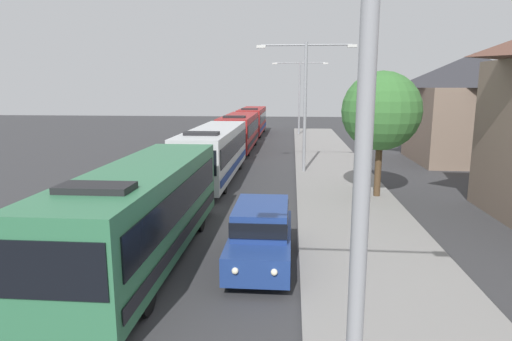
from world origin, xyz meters
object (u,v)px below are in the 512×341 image
Objects in this scene: bus_middle at (239,131)px; streetlamp_near at (365,109)px; bus_lead at (144,209)px; streetlamp_far at (300,89)px; roadside_tree at (381,111)px; bus_fourth_in_line at (252,120)px; bus_second_in_line at (214,151)px; streetlamp_mid at (305,93)px; white_suv at (261,232)px.

streetlamp_near is (5.40, -32.89, 3.54)m from bus_middle.
streetlamp_far reaches higher than bus_lead.
roadside_tree reaches higher than bus_middle.
streetlamp_near reaches higher than bus_fourth_in_line.
bus_second_in_line is (0.00, 12.49, 0.00)m from bus_lead.
streetlamp_mid is 1.32× the size of roadside_tree.
bus_second_in_line is 10.05m from roadside_tree.
bus_lead is 0.92× the size of bus_second_in_line.
bus_fourth_in_line is 30.38m from roadside_tree.
streetlamp_mid is 7.07m from roadside_tree.
bus_fourth_in_line is at bearing 103.30° from streetlamp_mid.
bus_second_in_line is 1.07× the size of bus_middle.
streetlamp_mid is at bearing -90.00° from streetlamp_far.
streetlamp_near is 16.87m from roadside_tree.
bus_middle is 12.10m from streetlamp_mid.
streetlamp_far is at bearing -2.40° from bus_fourth_in_line.
bus_second_in_line is at bearing 106.48° from white_suv.
roadside_tree is at bearing -72.98° from bus_fourth_in_line.
bus_middle reaches higher than white_suv.
bus_second_in_line is 1.43× the size of streetlamp_far.
streetlamp_mid is at bearing 90.00° from streetlamp_near.
streetlamp_mid is at bearing 69.78° from bus_lead.
bus_fourth_in_line is (0.00, 37.49, 0.00)m from bus_lead.
bus_fourth_in_line is at bearing 96.78° from streetlamp_near.
bus_middle is 12.55m from bus_fourth_in_line.
white_suv is (3.70, -12.50, -0.66)m from bus_second_in_line.
bus_second_in_line is 6.74m from streetlamp_mid.
roadside_tree is (3.46, -28.72, -0.86)m from streetlamp_far.
streetlamp_mid is at bearing 83.39° from white_suv.
streetlamp_near reaches higher than white_suv.
bus_fourth_in_line is at bearing 90.00° from bus_lead.
streetlamp_mid is 0.98× the size of streetlamp_far.
streetlamp_far reaches higher than streetlamp_mid.
bus_second_in_line is 24.99m from bus_fourth_in_line.
white_suv is at bearing 102.09° from streetlamp_near.
roadside_tree is at bearing -83.13° from streetlamp_far.
bus_second_in_line is 21.43m from streetlamp_near.
bus_middle is at bearing 118.38° from roadside_tree.
bus_middle is at bearing 90.00° from bus_second_in_line.
streetlamp_near is 1.02× the size of streetlamp_far.
bus_lead is 12.59m from roadside_tree.
streetlamp_far is 1.34× the size of roadside_tree.
streetlamp_far is (5.40, 12.32, 3.50)m from bus_middle.
bus_middle is 2.32× the size of white_suv.
streetlamp_far is (0.00, 22.60, 0.09)m from streetlamp_mid.
roadside_tree is (3.46, -6.11, -0.77)m from streetlamp_mid.
bus_middle is at bearing 98.43° from white_suv.
streetlamp_mid reaches higher than bus_lead.
white_suv is (3.70, -37.50, -0.66)m from bus_fourth_in_line.
streetlamp_near reaches higher than bus_middle.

